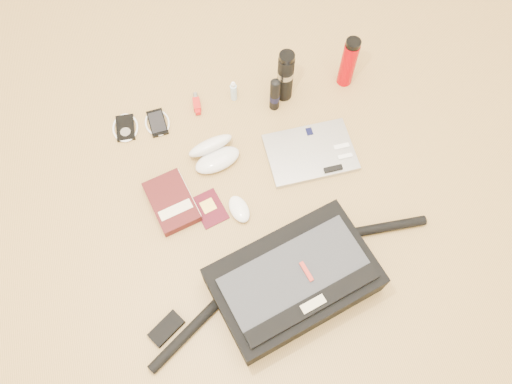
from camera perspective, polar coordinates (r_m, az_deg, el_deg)
The scene contains 14 objects.
ground at distance 1.79m, azimuth 0.93°, elevation -1.55°, with size 4.00×4.00×0.00m, color #AA8447.
messenger_bag at distance 1.64m, azimuth 4.25°, elevation -10.06°, with size 1.03×0.42×0.14m.
laptop at distance 1.88m, azimuth 6.28°, elevation 4.49°, with size 0.33×0.24×0.03m.
book at distance 1.80m, azimuth -9.57°, elevation -1.12°, with size 0.18×0.24×0.04m.
passport at distance 1.79m, azimuth -5.34°, elevation -1.88°, with size 0.12×0.15×0.01m.
mouse at distance 1.77m, azimuth -1.94°, elevation -1.97°, with size 0.08×0.12×0.04m.
sunglasses_case at distance 1.85m, azimuth -4.82°, elevation 4.46°, with size 0.20×0.18×0.10m.
ipod at distance 2.00m, azimuth -14.70°, elevation 7.11°, with size 0.11×0.12×0.01m.
phone at distance 1.98m, azimuth -11.21°, elevation 7.78°, with size 0.10×0.12×0.01m.
inhaler at distance 2.00m, azimuth -6.79°, elevation 9.99°, with size 0.03×0.10×0.03m.
spray_bottle at distance 1.98m, azimuth -2.57°, elevation 11.40°, with size 0.03×0.03×0.10m.
aerosol_can at distance 1.93m, azimuth 2.16°, elevation 11.08°, with size 0.05×0.05×0.16m.
thermos_black at distance 1.93m, azimuth 3.37°, elevation 13.09°, with size 0.07×0.07×0.24m.
thermos_red at distance 2.01m, azimuth 10.52°, elevation 14.35°, with size 0.08×0.08×0.23m.
Camera 1 is at (-0.22, -0.67, 1.64)m, focal length 35.00 mm.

